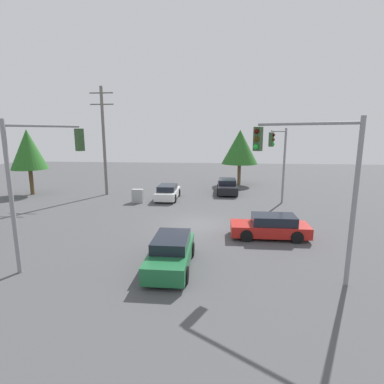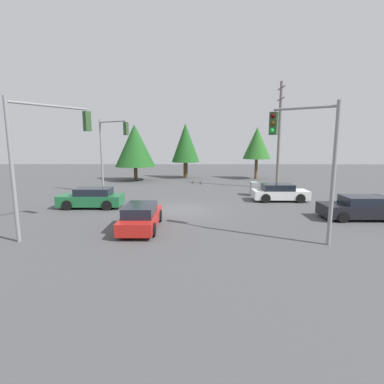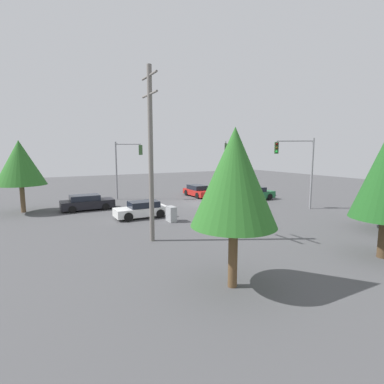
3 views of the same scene
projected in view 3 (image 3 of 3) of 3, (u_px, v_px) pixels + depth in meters
The scene contains 12 objects.
ground_plane at pixel (201, 204), 30.21m from camera, with size 80.00×80.00×0.00m, color #4C4C4F.
sedan_white at pixel (142, 210), 23.89m from camera, with size 1.85×4.18×1.32m.
sedan_green at pixel (255, 194), 32.51m from camera, with size 1.84×4.30×1.38m.
sedan_red at pixel (198, 191), 34.89m from camera, with size 4.36×1.86×1.33m.
sedan_dark at pixel (87, 203), 27.02m from camera, with size 1.99×4.56×1.37m.
traffic_signal_main at pixel (298, 161), 27.09m from camera, with size 2.11×2.97×6.44m.
traffic_signal_cross at pixel (226, 157), 37.04m from camera, with size 3.68×2.57×6.50m.
traffic_signal_aux at pixel (126, 161), 32.25m from camera, with size 1.82×2.59×6.26m.
utility_pole_tall at pixel (151, 151), 17.09m from camera, with size 2.20×0.28×10.04m.
electrical_cabinet at pixel (171, 214), 22.57m from camera, with size 0.94×0.52×1.15m, color #9EA0A3.
tree_left at pixel (234, 178), 11.24m from camera, with size 3.32×3.32×6.21m.
tree_behind at pixel (20, 163), 25.41m from camera, with size 4.08×4.08×6.20m.
Camera 3 is at (25.74, -14.97, 5.34)m, focal length 28.00 mm.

